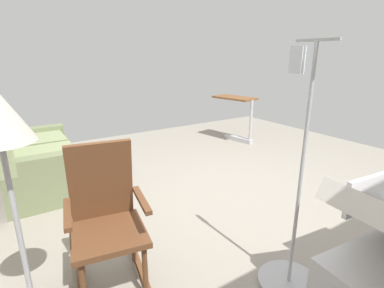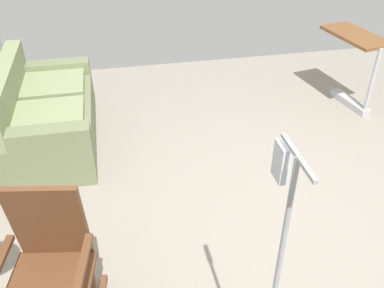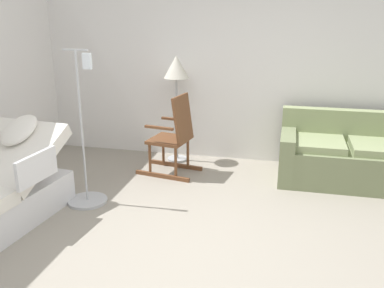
% 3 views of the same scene
% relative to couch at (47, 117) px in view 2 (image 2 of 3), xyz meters
% --- Properties ---
extents(ground_plane, '(6.67, 6.67, 0.00)m').
position_rel_couch_xyz_m(ground_plane, '(-1.57, -1.95, -0.31)').
color(ground_plane, gray).
extents(couch, '(1.60, 0.86, 0.85)m').
position_rel_couch_xyz_m(couch, '(0.00, 0.00, 0.00)').
color(couch, '#737D57').
rests_on(couch, ground).
extents(rocking_chair, '(0.83, 0.59, 1.05)m').
position_rel_couch_xyz_m(rocking_chair, '(-2.14, -0.23, 0.20)').
color(rocking_chair, brown).
rests_on(rocking_chair, ground).
extents(overbed_table, '(0.87, 0.54, 0.84)m').
position_rel_couch_xyz_m(overbed_table, '(0.18, -3.46, 0.23)').
color(overbed_table, '#B2B5BA').
rests_on(overbed_table, ground).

